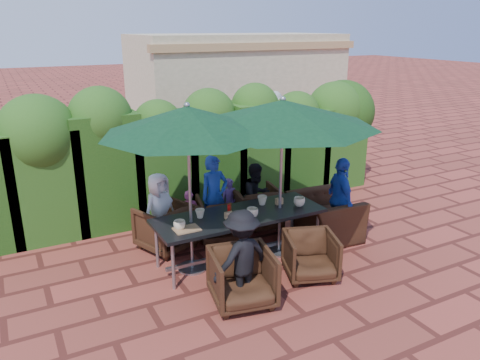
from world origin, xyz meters
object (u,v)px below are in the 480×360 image
chair_end_right (325,210)px  chair_near_right (311,254)px  chair_far_left (166,225)px  chair_near_left (242,275)px  chair_far_mid (222,216)px  umbrella_left (187,121)px  chair_far_right (256,206)px  dining_table (240,219)px  umbrella_right (283,113)px

chair_end_right → chair_near_right: bearing=139.5°
chair_far_left → chair_near_left: size_ratio=1.01×
chair_near_right → chair_far_mid: bearing=127.4°
chair_far_mid → chair_near_right: (0.55, -1.76, -0.04)m
umbrella_left → chair_near_left: 2.15m
chair_far_right → chair_near_left: size_ratio=1.02×
dining_table → chair_end_right: size_ratio=2.33×
umbrella_right → umbrella_left: bearing=174.8°
umbrella_right → chair_end_right: umbrella_right is taller
dining_table → chair_near_left: chair_near_left is taller
dining_table → chair_far_mid: 0.88m
umbrella_left → umbrella_right: same height
umbrella_left → chair_end_right: 2.96m
umbrella_left → umbrella_right: (1.42, -0.13, 0.00)m
dining_table → chair_far_right: chair_far_right is taller
chair_far_right → umbrella_right: bearing=90.3°
chair_end_right → chair_far_right: bearing=48.2°
dining_table → umbrella_left: size_ratio=1.05×
umbrella_right → chair_end_right: bearing=7.2°
chair_near_left → chair_far_left: bearing=110.8°
chair_near_right → chair_end_right: (1.00, 0.98, 0.13)m
chair_far_mid → chair_far_left: bearing=10.2°
umbrella_left → chair_far_mid: size_ratio=3.13×
dining_table → chair_near_left: size_ratio=3.25×
chair_near_right → umbrella_left: bearing=164.7°
dining_table → chair_far_left: (-0.86, 0.90, -0.28)m
chair_far_left → chair_far_mid: size_ratio=1.02×
chair_far_left → chair_far_mid: 0.96m
chair_far_right → chair_near_left: bearing=65.3°
chair_end_right → dining_table: bearing=97.2°
dining_table → chair_far_left: bearing=133.8°
chair_far_left → chair_near_right: bearing=107.9°
chair_far_left → chair_far_right: bearing=160.1°
umbrella_right → chair_far_mid: bearing=122.4°
chair_far_right → chair_end_right: 1.22m
dining_table → umbrella_right: 1.68m
umbrella_right → chair_far_left: (-1.52, 0.96, -1.81)m
umbrella_right → chair_far_mid: (-0.57, 0.90, -1.82)m
umbrella_right → chair_near_left: umbrella_right is taller
chair_near_left → umbrella_left: bearing=112.7°
chair_far_right → chair_near_right: bearing=93.7°
chair_near_left → chair_end_right: chair_end_right is taller
umbrella_right → chair_far_left: bearing=147.8°
chair_near_left → chair_near_right: size_ratio=1.11×
dining_table → chair_far_right: bearing=49.2°
chair_far_left → chair_near_right: (1.51, -1.82, -0.04)m
chair_end_right → chair_far_left: bearing=76.7°
chair_far_mid → chair_far_right: size_ratio=0.97×
umbrella_left → chair_far_right: bearing=29.4°
chair_near_left → chair_end_right: 2.45m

